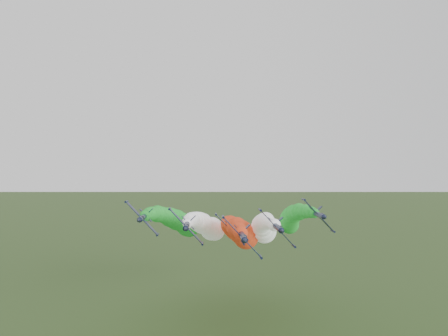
{
  "coord_description": "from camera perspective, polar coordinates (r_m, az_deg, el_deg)",
  "views": [
    {
      "loc": [
        -5.05,
        -86.81,
        48.47
      ],
      "look_at": [
        -1.41,
        2.47,
        49.03
      ],
      "focal_mm": 35.0,
      "sensor_mm": 36.0,
      "label": 1
    }
  ],
  "objects": [
    {
      "name": "jet_outer_right",
      "position": [
        148.81,
        8.8,
        -6.58
      ],
      "size": [
        14.35,
        79.77,
        18.01
      ],
      "rotation": [
        0.0,
        0.82,
        0.0
      ],
      "color": "black",
      "rests_on": "ground"
    },
    {
      "name": "jet_lead",
      "position": [
        130.33,
        2.37,
        -8.47
      ],
      "size": [
        14.94,
        80.35,
        18.59
      ],
      "rotation": [
        0.0,
        0.82,
        0.0
      ],
      "color": "black",
      "rests_on": "ground"
    },
    {
      "name": "jet_trail",
      "position": [
        156.0,
        1.28,
        -7.85
      ],
      "size": [
        14.18,
        79.59,
        17.83
      ],
      "rotation": [
        0.0,
        0.82,
        0.0
      ],
      "color": "black",
      "rests_on": "ground"
    },
    {
      "name": "jet_outer_left",
      "position": [
        146.07,
        -5.96,
        -6.94
      ],
      "size": [
        14.76,
        80.17,
        18.41
      ],
      "rotation": [
        0.0,
        0.82,
        0.0
      ],
      "color": "black",
      "rests_on": "ground"
    },
    {
      "name": "jet_inner_left",
      "position": [
        139.78,
        -2.3,
        -7.59
      ],
      "size": [
        14.25,
        79.67,
        17.91
      ],
      "rotation": [
        0.0,
        0.82,
        0.0
      ],
      "color": "black",
      "rests_on": "ground"
    },
    {
      "name": "jet_inner_right",
      "position": [
        139.54,
        5.17,
        -7.8
      ],
      "size": [
        14.71,
        80.12,
        18.36
      ],
      "rotation": [
        0.0,
        0.82,
        0.0
      ],
      "color": "black",
      "rests_on": "ground"
    }
  ]
}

